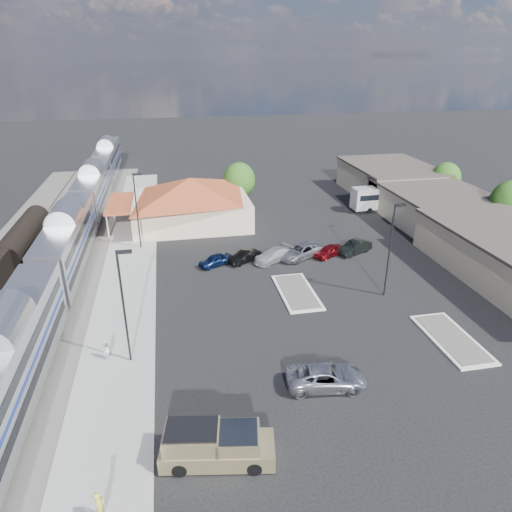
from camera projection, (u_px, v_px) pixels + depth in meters
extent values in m
plane|color=black|center=(260.00, 307.00, 41.13)|extent=(280.00, 280.00, 0.00)
cube|color=#4C4944|center=(34.00, 287.00, 44.58)|extent=(16.00, 100.00, 0.12)
cube|color=gray|center=(127.00, 288.00, 44.36)|extent=(5.50, 92.00, 0.18)
cube|color=silver|center=(9.00, 363.00, 28.74)|extent=(3.00, 20.00, 5.00)
cube|color=black|center=(18.00, 398.00, 29.85)|extent=(2.20, 16.00, 0.60)
cube|color=silver|center=(68.00, 241.00, 47.59)|extent=(3.00, 20.00, 5.00)
cube|color=black|center=(73.00, 265.00, 48.70)|extent=(2.20, 16.00, 0.60)
cube|color=silver|center=(94.00, 188.00, 66.44)|extent=(3.00, 20.00, 5.00)
cube|color=black|center=(96.00, 206.00, 67.55)|extent=(2.20, 16.00, 0.60)
cube|color=silver|center=(108.00, 159.00, 85.29)|extent=(3.00, 20.00, 5.00)
cube|color=black|center=(110.00, 173.00, 86.40)|extent=(2.20, 16.00, 0.60)
cylinder|color=black|center=(23.00, 235.00, 51.87)|extent=(2.80, 14.00, 2.80)
cube|color=black|center=(26.00, 249.00, 52.60)|extent=(2.20, 12.00, 0.60)
cube|color=beige|center=(191.00, 210.00, 61.15)|extent=(15.00, 12.00, 3.60)
pyramid|color=#983F21|center=(190.00, 188.00, 59.90)|extent=(15.30, 12.24, 2.60)
cube|color=#983F21|center=(120.00, 203.00, 58.94)|extent=(3.20, 9.60, 0.25)
cube|color=#C6B28C|center=(437.00, 208.00, 61.41)|extent=(12.00, 18.00, 4.00)
cube|color=#3F3833|center=(439.00, 192.00, 60.54)|extent=(12.40, 18.40, 0.30)
cube|color=#C6B28C|center=(390.00, 180.00, 73.88)|extent=(12.00, 16.00, 4.50)
cube|color=#3F3833|center=(391.00, 166.00, 72.91)|extent=(12.40, 16.40, 0.30)
cube|color=silver|center=(297.00, 292.00, 43.60)|extent=(3.30, 7.50, 0.15)
cube|color=#4C4944|center=(297.00, 291.00, 43.56)|extent=(2.70, 6.90, 0.10)
cube|color=silver|center=(452.00, 339.00, 36.38)|extent=(3.30, 7.50, 0.15)
cube|color=#4C4944|center=(452.00, 338.00, 36.35)|extent=(2.70, 6.90, 0.10)
cylinder|color=black|center=(124.00, 309.00, 31.98)|extent=(0.16, 0.16, 9.00)
cube|color=black|center=(124.00, 252.00, 30.32)|extent=(1.00, 0.25, 0.22)
cylinder|color=black|center=(137.00, 212.00, 51.73)|extent=(0.16, 0.16, 9.00)
cube|color=black|center=(138.00, 174.00, 50.06)|extent=(1.00, 0.25, 0.22)
cylinder|color=black|center=(389.00, 251.00, 41.42)|extent=(0.16, 0.16, 9.00)
cube|color=black|center=(401.00, 205.00, 39.76)|extent=(1.00, 0.25, 0.22)
cylinder|color=#382314|center=(505.00, 224.00, 57.31)|extent=(0.30, 0.30, 2.86)
ellipsoid|color=#1E4B15|center=(510.00, 202.00, 56.19)|extent=(4.94, 4.94, 5.46)
cylinder|color=#382314|center=(443.00, 194.00, 69.94)|extent=(0.30, 0.30, 2.55)
ellipsoid|color=#1E4B15|center=(446.00, 178.00, 68.94)|extent=(4.41, 4.41, 4.87)
cylinder|color=#382314|center=(239.00, 198.00, 68.04)|extent=(0.30, 0.30, 2.73)
ellipsoid|color=#1E4B15|center=(239.00, 180.00, 66.96)|extent=(4.71, 4.71, 5.21)
cube|color=tan|center=(218.00, 451.00, 25.41)|extent=(6.61, 3.33, 1.03)
cube|color=tan|center=(217.00, 440.00, 25.09)|extent=(2.73, 2.56, 1.09)
cube|color=tan|center=(217.00, 438.00, 25.04)|extent=(3.35, 2.66, 1.26)
cylinder|color=black|center=(254.00, 468.00, 24.60)|extent=(0.87, 0.46, 0.83)
cylinder|color=black|center=(254.00, 439.00, 26.49)|extent=(0.87, 0.46, 0.83)
cylinder|color=black|center=(179.00, 470.00, 24.51)|extent=(0.87, 0.46, 0.83)
cylinder|color=black|center=(184.00, 440.00, 26.40)|extent=(0.87, 0.46, 0.83)
imported|color=#A7A9AF|center=(326.00, 377.00, 31.01)|extent=(5.79, 3.22, 1.53)
cube|color=silver|center=(388.00, 197.00, 66.49)|extent=(10.86, 2.86, 3.05)
cube|color=black|center=(388.00, 194.00, 66.34)|extent=(10.01, 2.85, 0.81)
cylinder|color=black|center=(413.00, 207.00, 67.00)|extent=(0.82, 0.31, 0.81)
cylinder|color=black|center=(405.00, 203.00, 68.86)|extent=(0.82, 0.31, 0.81)
cylinder|color=black|center=(370.00, 210.00, 65.46)|extent=(0.82, 0.31, 0.81)
cylinder|color=black|center=(363.00, 206.00, 67.32)|extent=(0.82, 0.31, 0.81)
imported|color=gold|center=(100.00, 507.00, 21.70)|extent=(0.53, 0.73, 1.88)
imported|color=white|center=(105.00, 350.00, 33.49)|extent=(0.72, 0.85, 1.56)
imported|color=#0D1C42|center=(215.00, 260.00, 49.00)|extent=(4.08, 2.97, 1.29)
imported|color=black|center=(244.00, 257.00, 49.83)|extent=(4.11, 3.20, 1.30)
imported|color=silver|center=(273.00, 255.00, 50.11)|extent=(5.20, 4.10, 1.41)
imported|color=gray|center=(301.00, 251.00, 50.92)|extent=(5.96, 4.74, 1.51)
imported|color=maroon|center=(329.00, 251.00, 51.26)|extent=(4.11, 3.23, 1.31)
imported|color=black|center=(354.00, 247.00, 52.06)|extent=(4.66, 3.34, 1.46)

